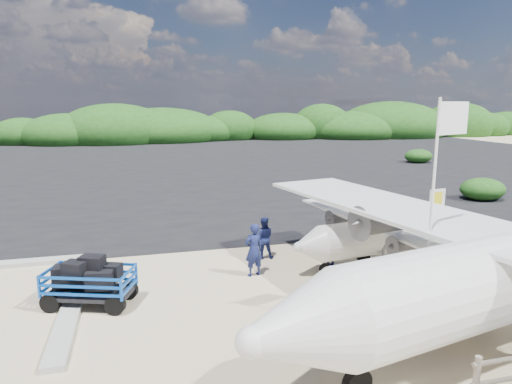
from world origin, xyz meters
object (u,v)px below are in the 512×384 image
crew_c (330,246)px  signboard (416,334)px  crew_a (254,250)px  aircraft_large (399,168)px  aircraft_small (43,161)px  baggage_cart (91,305)px  crew_b (263,238)px  flagpole (422,332)px

crew_c → signboard: bearing=74.7°
crew_a → aircraft_large: (17.61, 20.13, -0.85)m
signboard → aircraft_small: size_ratio=0.25×
baggage_cart → crew_b: crew_b is taller
crew_c → baggage_cart: bearing=-9.7°
baggage_cart → flagpole: bearing=-5.1°
baggage_cart → aircraft_large: (22.38, 21.12, 0.00)m
crew_b → aircraft_large: bearing=-120.3°
signboard → crew_a: bearing=98.2°
crew_a → aircraft_small: 35.29m
crew_a → crew_c: crew_a is taller
crew_b → aircraft_large: size_ratio=0.09×
flagpole → aircraft_small: (-15.03, 37.70, 0.00)m
crew_c → flagpole: bearing=77.0°
flagpole → aircraft_large: flagpole is taller
baggage_cart → signboard: 8.38m
flagpole → signboard: (-0.18, -0.02, 0.00)m
crew_a → aircraft_large: 26.75m
crew_b → signboard: bearing=120.7°
aircraft_large → aircraft_small: bearing=-35.8°
signboard → crew_b: bearing=85.4°
signboard → aircraft_small: (-14.85, 37.73, 0.00)m
signboard → aircraft_large: size_ratio=0.10×
signboard → aircraft_small: 40.55m
flagpole → aircraft_small: flagpole is taller
crew_c → aircraft_large: bearing=-144.5°
crew_a → aircraft_small: crew_a is taller
crew_a → crew_c: 2.61m
aircraft_small → crew_b: bearing=104.1°
flagpole → signboard: bearing=-172.3°
crew_b → crew_a: bearing=75.9°
signboard → aircraft_large: aircraft_large is taller
baggage_cart → signboard: (7.58, -3.57, 0.00)m
aircraft_large → signboard: bearing=47.0°
flagpole → aircraft_large: (14.63, 24.67, 0.00)m
crew_b → crew_c: size_ratio=1.01×
signboard → crew_b: size_ratio=1.07×
crew_a → crew_c: size_ratio=1.15×
crew_b → aircraft_small: 34.15m
flagpole → crew_c: (-0.38, 4.58, 0.73)m
baggage_cart → crew_b: (5.51, 2.50, 0.74)m
baggage_cart → crew_a: (4.78, 0.99, 0.85)m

